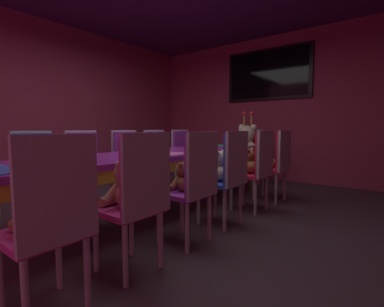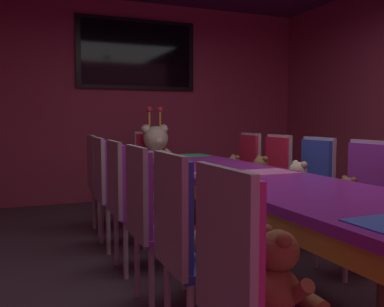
{
  "view_description": "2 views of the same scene",
  "coord_description": "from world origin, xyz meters",
  "px_view_note": "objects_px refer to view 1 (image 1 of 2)",
  "views": [
    {
      "loc": [
        2.24,
        -2.2,
        1.01
      ],
      "look_at": [
        0.05,
        0.63,
        0.69
      ],
      "focal_mm": 26.24,
      "sensor_mm": 36.0,
      "label": 1
    },
    {
      "loc": [
        -1.54,
        -2.74,
        1.14
      ],
      "look_at": [
        -0.11,
        0.79,
        0.83
      ],
      "focal_mm": 39.53,
      "sensor_mm": 36.0,
      "label": 2
    }
  ],
  "objects_px": {
    "teddy_right_1": "(125,187)",
    "chair_right_4": "(259,163)",
    "wall_tv": "(268,75)",
    "chair_left_3": "(128,158)",
    "teddy_left_4": "(165,157)",
    "teddy_left_1": "(43,170)",
    "chair_right_5": "(279,159)",
    "banquet_table": "(154,160)",
    "teddy_right_2": "(183,178)",
    "chair_left_4": "(158,155)",
    "teddy_left_3": "(135,160)",
    "teddy_right_4": "(248,162)",
    "king_teddy_bear": "(246,144)",
    "teddy_right_5": "(269,159)",
    "chair_left_2": "(85,163)",
    "teddy_right_3": "(218,168)",
    "chair_left_1": "(36,168)",
    "chair_right_0": "(52,210)",
    "teddy_left_2": "(92,166)",
    "throne_chair": "(250,151)",
    "teddy_right_0": "(40,208)",
    "chair_left_5": "(183,152)",
    "chair_right_3": "(230,169)",
    "chair_right_1": "(140,190)",
    "chair_right_2": "(195,177)"
  },
  "relations": [
    {
      "from": "teddy_right_0",
      "to": "throne_chair",
      "type": "height_order",
      "value": "throne_chair"
    },
    {
      "from": "teddy_left_2",
      "to": "throne_chair",
      "type": "distance_m",
      "value": 2.83
    },
    {
      "from": "teddy_left_3",
      "to": "chair_right_3",
      "type": "height_order",
      "value": "chair_right_3"
    },
    {
      "from": "teddy_right_5",
      "to": "teddy_left_4",
      "type": "bearing_deg",
      "value": 23.41
    },
    {
      "from": "wall_tv",
      "to": "teddy_right_0",
      "type": "bearing_deg",
      "value": -81.71
    },
    {
      "from": "chair_left_3",
      "to": "teddy_right_4",
      "type": "height_order",
      "value": "chair_left_3"
    },
    {
      "from": "banquet_table",
      "to": "teddy_left_3",
      "type": "distance_m",
      "value": 0.77
    },
    {
      "from": "chair_right_3",
      "to": "teddy_right_5",
      "type": "height_order",
      "value": "chair_right_3"
    },
    {
      "from": "chair_left_2",
      "to": "teddy_left_3",
      "type": "xyz_separation_m",
      "value": [
        0.15,
        0.65,
        -0.02
      ]
    },
    {
      "from": "chair_left_4",
      "to": "chair_right_4",
      "type": "height_order",
      "value": "same"
    },
    {
      "from": "chair_right_3",
      "to": "throne_chair",
      "type": "bearing_deg",
      "value": -69.12
    },
    {
      "from": "teddy_left_1",
      "to": "king_teddy_bear",
      "type": "height_order",
      "value": "king_teddy_bear"
    },
    {
      "from": "chair_left_2",
      "to": "chair_left_3",
      "type": "distance_m",
      "value": 0.65
    },
    {
      "from": "chair_right_0",
      "to": "teddy_right_0",
      "type": "relative_size",
      "value": 3.27
    },
    {
      "from": "chair_left_4",
      "to": "teddy_left_3",
      "type": "bearing_deg",
      "value": -75.65
    },
    {
      "from": "banquet_table",
      "to": "chair_right_1",
      "type": "relative_size",
      "value": 3.8
    },
    {
      "from": "chair_right_5",
      "to": "wall_tv",
      "type": "height_order",
      "value": "wall_tv"
    },
    {
      "from": "chair_left_4",
      "to": "chair_right_3",
      "type": "distance_m",
      "value": 1.78
    },
    {
      "from": "banquet_table",
      "to": "teddy_left_2",
      "type": "relative_size",
      "value": 13.22
    },
    {
      "from": "teddy_right_3",
      "to": "teddy_left_1",
      "type": "bearing_deg",
      "value": 40.87
    },
    {
      "from": "chair_left_5",
      "to": "chair_right_5",
      "type": "bearing_deg",
      "value": 0.69
    },
    {
      "from": "teddy_right_4",
      "to": "king_teddy_bear",
      "type": "xyz_separation_m",
      "value": [
        -0.69,
        1.32,
        0.13
      ]
    },
    {
      "from": "banquet_table",
      "to": "chair_left_1",
      "type": "bearing_deg",
      "value": -132.88
    },
    {
      "from": "teddy_left_3",
      "to": "chair_right_2",
      "type": "bearing_deg",
      "value": -22.96
    },
    {
      "from": "teddy_left_3",
      "to": "teddy_right_3",
      "type": "bearing_deg",
      "value": -2.0
    },
    {
      "from": "chair_right_0",
      "to": "throne_chair",
      "type": "distance_m",
      "value": 4.03
    },
    {
      "from": "teddy_left_3",
      "to": "chair_right_5",
      "type": "xyz_separation_m",
      "value": [
        1.54,
        1.21,
        0.02
      ]
    },
    {
      "from": "chair_left_4",
      "to": "teddy_right_3",
      "type": "distance_m",
      "value": 1.65
    },
    {
      "from": "teddy_right_1",
      "to": "wall_tv",
      "type": "height_order",
      "value": "wall_tv"
    },
    {
      "from": "chair_left_3",
      "to": "teddy_left_4",
      "type": "relative_size",
      "value": 3.31
    },
    {
      "from": "teddy_left_1",
      "to": "chair_right_5",
      "type": "distance_m",
      "value": 2.87
    },
    {
      "from": "chair_right_5",
      "to": "banquet_table",
      "type": "bearing_deg",
      "value": 61.02
    },
    {
      "from": "teddy_right_1",
      "to": "chair_right_4",
      "type": "height_order",
      "value": "chair_right_4"
    },
    {
      "from": "chair_left_3",
      "to": "wall_tv",
      "type": "bearing_deg",
      "value": 73.22
    },
    {
      "from": "chair_left_5",
      "to": "chair_right_2",
      "type": "height_order",
      "value": "same"
    },
    {
      "from": "chair_right_1",
      "to": "chair_right_4",
      "type": "xyz_separation_m",
      "value": [
        0.02,
        1.87,
        0.0
      ]
    },
    {
      "from": "teddy_left_1",
      "to": "chair_left_3",
      "type": "height_order",
      "value": "chair_left_3"
    },
    {
      "from": "chair_right_4",
      "to": "teddy_left_4",
      "type": "bearing_deg",
      "value": 0.18
    },
    {
      "from": "chair_right_5",
      "to": "king_teddy_bear",
      "type": "distance_m",
      "value": 1.12
    },
    {
      "from": "teddy_left_2",
      "to": "chair_right_4",
      "type": "xyz_separation_m",
      "value": [
        1.53,
        1.25,
        0.02
      ]
    },
    {
      "from": "chair_right_3",
      "to": "teddy_right_0",
      "type": "bearing_deg",
      "value": 85.58
    },
    {
      "from": "banquet_table",
      "to": "teddy_right_5",
      "type": "distance_m",
      "value": 1.69
    },
    {
      "from": "chair_left_3",
      "to": "chair_left_5",
      "type": "relative_size",
      "value": 1.0
    },
    {
      "from": "chair_left_1",
      "to": "teddy_left_1",
      "type": "bearing_deg",
      "value": -0.0
    },
    {
      "from": "teddy_left_2",
      "to": "teddy_right_0",
      "type": "height_order",
      "value": "teddy_right_0"
    },
    {
      "from": "teddy_left_4",
      "to": "teddy_right_1",
      "type": "height_order",
      "value": "teddy_right_1"
    },
    {
      "from": "chair_left_1",
      "to": "chair_right_0",
      "type": "xyz_separation_m",
      "value": [
        1.65,
        -0.64,
        0.0
      ]
    },
    {
      "from": "banquet_table",
      "to": "teddy_right_2",
      "type": "xyz_separation_m",
      "value": [
        0.68,
        -0.32,
        -0.09
      ]
    },
    {
      "from": "chair_left_4",
      "to": "teddy_right_5",
      "type": "height_order",
      "value": "chair_left_4"
    },
    {
      "from": "chair_left_3",
      "to": "throne_chair",
      "type": "relative_size",
      "value": 1.0
    }
  ]
}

